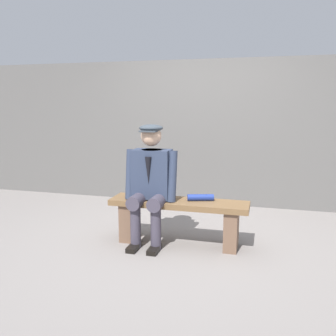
% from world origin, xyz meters
% --- Properties ---
extents(ground_plane, '(30.00, 30.00, 0.00)m').
position_xyz_m(ground_plane, '(0.00, 0.00, 0.00)').
color(ground_plane, gray).
extents(bench, '(1.49, 0.37, 0.48)m').
position_xyz_m(bench, '(0.00, 0.00, 0.33)').
color(bench, brown).
rests_on(bench, ground).
extents(seated_man, '(0.58, 0.54, 1.30)m').
position_xyz_m(seated_man, '(0.30, 0.06, 0.72)').
color(seated_man, '#2E3850').
rests_on(seated_man, ground).
extents(rolled_magazine, '(0.29, 0.15, 0.07)m').
position_xyz_m(rolled_magazine, '(-0.23, -0.05, 0.52)').
color(rolled_magazine, navy).
rests_on(rolled_magazine, bench).
extents(stadium_wall, '(12.00, 0.24, 2.16)m').
position_xyz_m(stadium_wall, '(0.00, -1.82, 1.08)').
color(stadium_wall, '#5E5C59').
rests_on(stadium_wall, ground).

